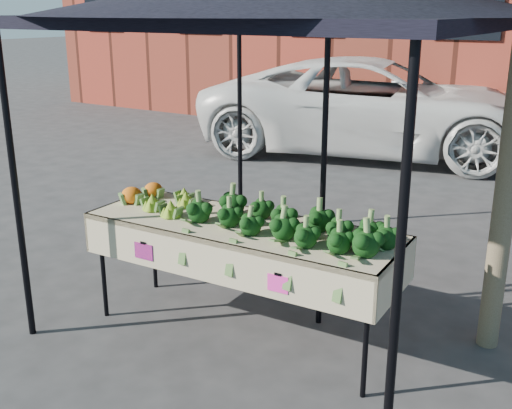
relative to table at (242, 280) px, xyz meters
name	(u,v)px	position (x,y,z in m)	size (l,w,h in m)	color
ground	(234,327)	(-0.10, 0.04, -0.45)	(90.00, 90.00, 0.00)	#2D2D30
table	(242,280)	(0.00, 0.00, 0.00)	(2.43, 0.91, 0.90)	beige
canopy	(289,150)	(0.08, 0.55, 0.92)	(3.16, 3.16, 2.74)	black
broccoli_heap	(289,218)	(0.39, 0.03, 0.56)	(1.57, 0.54, 0.22)	black
romanesco_cluster	(175,198)	(-0.66, 0.04, 0.54)	(0.40, 0.54, 0.17)	#8BB427
cauliflower_pair	(143,191)	(-1.03, 0.07, 0.53)	(0.20, 0.40, 0.15)	orange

